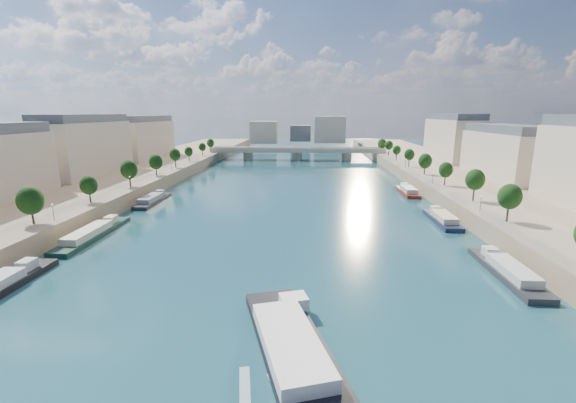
# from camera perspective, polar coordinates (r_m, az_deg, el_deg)

# --- Properties ---
(ground) EXTENTS (700.00, 700.00, 0.00)m
(ground) POSITION_cam_1_polar(r_m,az_deg,el_deg) (118.93, -0.71, -1.66)
(ground) COLOR #0C2936
(ground) RESTS_ON ground
(quay_left) EXTENTS (44.00, 520.00, 5.00)m
(quay_left) POSITION_cam_1_polar(r_m,az_deg,el_deg) (142.46, -31.00, -0.05)
(quay_left) COLOR #9E8460
(quay_left) RESTS_ON ground
(quay_right) EXTENTS (44.00, 520.00, 5.00)m
(quay_right) POSITION_cam_1_polar(r_m,az_deg,el_deg) (134.44, 31.59, -0.80)
(quay_right) COLOR #9E8460
(quay_right) RESTS_ON ground
(pave_left) EXTENTS (14.00, 520.00, 0.10)m
(pave_left) POSITION_cam_1_polar(r_m,az_deg,el_deg) (134.14, -25.81, 0.93)
(pave_left) COLOR gray
(pave_left) RESTS_ON quay_left
(pave_right) EXTENTS (14.00, 520.00, 0.10)m
(pave_right) POSITION_cam_1_polar(r_m,az_deg,el_deg) (127.42, 25.79, 0.35)
(pave_right) COLOR gray
(pave_right) RESTS_ON quay_right
(trees_left) EXTENTS (4.80, 268.80, 8.26)m
(trees_left) POSITION_cam_1_polar(r_m,az_deg,el_deg) (134.01, -24.88, 3.38)
(trees_left) COLOR #382B1E
(trees_left) RESTS_ON ground
(trees_right) EXTENTS (4.80, 268.80, 8.26)m
(trees_right) POSITION_cam_1_polar(r_m,az_deg,el_deg) (134.88, 23.64, 3.55)
(trees_right) COLOR #382B1E
(trees_right) RESTS_ON ground
(lamps_left) EXTENTS (0.36, 200.36, 4.28)m
(lamps_left) POSITION_cam_1_polar(r_m,az_deg,el_deg) (122.91, -26.30, 1.18)
(lamps_left) COLOR black
(lamps_left) RESTS_ON ground
(lamps_right) EXTENTS (0.36, 200.36, 4.28)m
(lamps_right) POSITION_cam_1_polar(r_m,az_deg,el_deg) (129.82, 23.25, 2.04)
(lamps_right) COLOR black
(lamps_right) RESTS_ON ground
(buildings_left) EXTENTS (16.00, 226.00, 23.20)m
(buildings_left) POSITION_cam_1_polar(r_m,az_deg,el_deg) (157.66, -33.13, 5.95)
(buildings_left) COLOR beige
(buildings_left) RESTS_ON ground
(buildings_right) EXTENTS (16.00, 226.00, 23.20)m
(buildings_right) POSITION_cam_1_polar(r_m,az_deg,el_deg) (149.11, 34.49, 5.48)
(buildings_right) COLOR beige
(buildings_right) RESTS_ON ground
(skyline) EXTENTS (79.00, 42.00, 22.00)m
(skyline) POSITION_cam_1_polar(r_m,az_deg,el_deg) (334.68, 2.37, 10.39)
(skyline) COLOR beige
(skyline) RESTS_ON ground
(bridge) EXTENTS (112.00, 12.00, 8.15)m
(bridge) POSITION_cam_1_polar(r_m,az_deg,el_deg) (251.16, 1.35, 7.32)
(bridge) COLOR #C1B79E
(bridge) RESTS_ON ground
(tour_barge) EXTENTS (15.86, 29.05, 3.80)m
(tour_barge) POSITION_cam_1_polar(r_m,az_deg,el_deg) (53.25, 0.43, -20.16)
(tour_barge) COLOR black
(tour_barge) RESTS_ON ground
(moored_barges_left) EXTENTS (5.00, 153.87, 3.60)m
(moored_barges_left) POSITION_cam_1_polar(r_m,az_deg,el_deg) (91.49, -33.05, -7.88)
(moored_barges_left) COLOR #1B243D
(moored_barges_left) RESTS_ON ground
(moored_barges_right) EXTENTS (5.00, 167.63, 3.60)m
(moored_barges_right) POSITION_cam_1_polar(r_m,az_deg,el_deg) (84.92, 29.68, -8.98)
(moored_barges_right) COLOR black
(moored_barges_right) RESTS_ON ground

